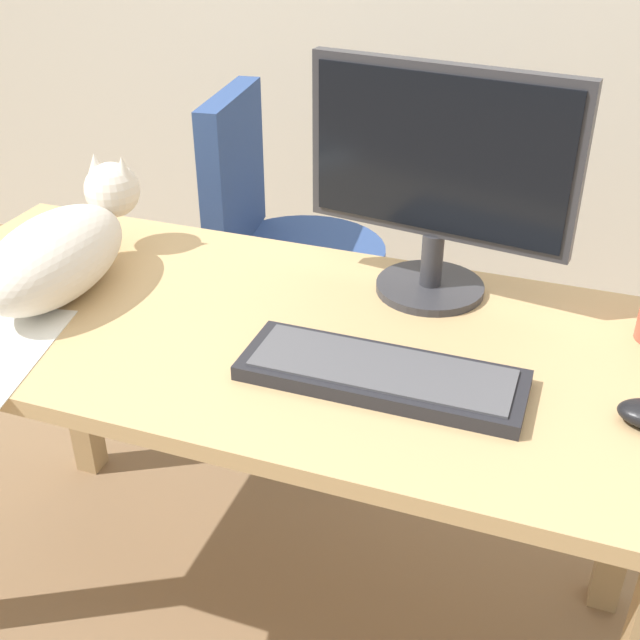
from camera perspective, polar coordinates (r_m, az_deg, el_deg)
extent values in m
plane|color=#846647|center=(1.86, -2.81, -19.99)|extent=(8.00, 8.00, 0.00)
cube|color=tan|center=(1.39, -3.54, -0.95)|extent=(1.44, 0.66, 0.03)
cube|color=tan|center=(2.07, -17.26, -2.58)|extent=(0.06, 0.06, 0.70)
cube|color=tan|center=(1.74, 21.45, -10.65)|extent=(0.06, 0.06, 0.70)
cylinder|color=black|center=(2.40, -1.05, -5.61)|extent=(0.48, 0.48, 0.04)
cylinder|color=black|center=(2.28, -1.10, -1.37)|extent=(0.06, 0.06, 0.46)
cylinder|color=navy|center=(2.15, -1.17, 4.47)|extent=(0.44, 0.44, 0.06)
cube|color=navy|center=(2.11, -6.25, 10.55)|extent=(0.10, 0.36, 0.40)
cylinder|color=#333338|center=(1.50, 7.85, 2.34)|extent=(0.20, 0.20, 0.01)
cylinder|color=#333338|center=(1.47, 8.01, 4.31)|extent=(0.04, 0.04, 0.10)
cube|color=#333338|center=(1.39, 8.61, 11.70)|extent=(0.48, 0.09, 0.30)
cube|color=black|center=(1.38, 8.39, 11.53)|extent=(0.45, 0.07, 0.27)
cube|color=#232328|center=(1.23, 4.42, -3.96)|extent=(0.44, 0.15, 0.02)
cube|color=#515156|center=(1.22, 4.44, -3.42)|extent=(0.40, 0.12, 0.00)
ellipsoid|color=silver|center=(1.52, -18.42, 4.26)|extent=(0.19, 0.37, 0.15)
sphere|color=silver|center=(1.66, -14.64, 8.99)|extent=(0.11, 0.11, 0.11)
cone|color=silver|center=(1.66, -15.77, 10.66)|extent=(0.04, 0.04, 0.04)
cone|color=silver|center=(1.63, -13.93, 10.53)|extent=(0.04, 0.04, 0.04)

